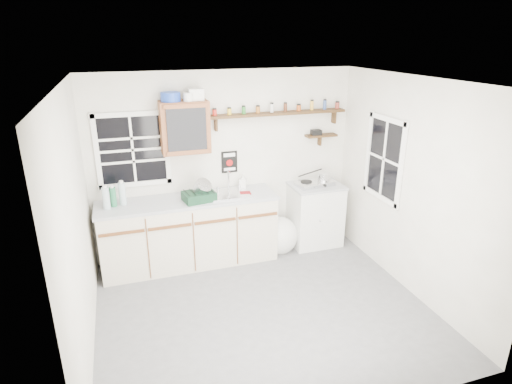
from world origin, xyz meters
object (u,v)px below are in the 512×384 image
(upper_cabinet, at_px, (185,127))
(dish_rack, at_px, (200,194))
(hotplate, at_px, (315,183))
(right_cabinet, at_px, (315,214))
(main_cabinet, at_px, (190,231))
(spice_shelf, at_px, (279,113))

(upper_cabinet, distance_m, dish_rack, 0.85)
(hotplate, bearing_deg, upper_cabinet, 169.28)
(right_cabinet, bearing_deg, main_cabinet, -179.21)
(dish_rack, bearing_deg, main_cabinet, 136.28)
(right_cabinet, distance_m, hotplate, 0.49)
(spice_shelf, xyz_separation_m, hotplate, (0.48, -0.21, -0.98))
(main_cabinet, xyz_separation_m, dish_rack, (0.14, -0.10, 0.55))
(main_cabinet, distance_m, spice_shelf, 1.98)
(main_cabinet, bearing_deg, dish_rack, -34.50)
(right_cabinet, bearing_deg, hotplate, -151.94)
(right_cabinet, xyz_separation_m, spice_shelf, (-0.52, 0.19, 1.47))
(dish_rack, relative_size, hotplate, 0.78)
(right_cabinet, distance_m, dish_rack, 1.79)
(main_cabinet, xyz_separation_m, hotplate, (1.80, 0.01, 0.48))
(upper_cabinet, distance_m, hotplate, 1.97)
(dish_rack, bearing_deg, right_cabinet, -5.04)
(spice_shelf, bearing_deg, right_cabinet, -19.88)
(upper_cabinet, relative_size, dish_rack, 1.51)
(spice_shelf, bearing_deg, hotplate, -23.34)
(right_cabinet, distance_m, spice_shelf, 1.57)
(dish_rack, bearing_deg, hotplate, -5.64)
(right_cabinet, height_order, dish_rack, dish_rack)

